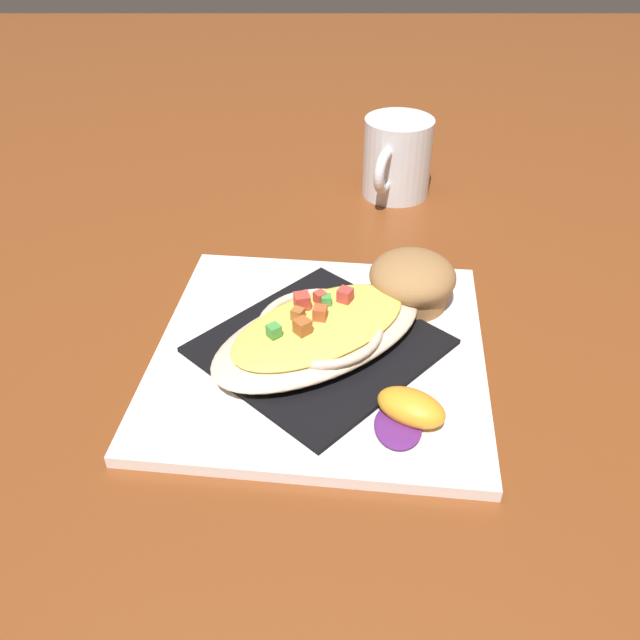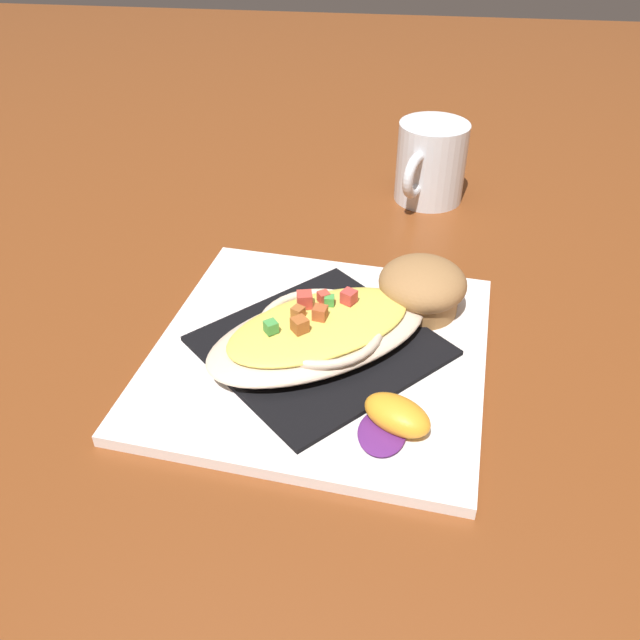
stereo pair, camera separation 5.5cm
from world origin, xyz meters
name	(u,v)px [view 1 (the left image)]	position (x,y,z in m)	size (l,w,h in m)	color
ground_plane	(320,357)	(0.00, 0.00, 0.00)	(2.60, 2.60, 0.00)	brown
square_plate	(320,352)	(0.00, 0.00, 0.01)	(0.28, 0.28, 0.01)	white
folded_napkin	(320,346)	(0.00, 0.00, 0.01)	(0.18, 0.17, 0.00)	black
gratin_dish	(320,330)	(0.00, 0.00, 0.03)	(0.23, 0.21, 0.04)	beige
muffin	(412,280)	(0.09, 0.07, 0.04)	(0.08, 0.08, 0.05)	#9C6A3A
orange_garnish	(408,411)	(0.07, -0.09, 0.02)	(0.06, 0.06, 0.02)	#59226C
coffee_mug	(396,162)	(0.09, 0.32, 0.04)	(0.08, 0.11, 0.09)	white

